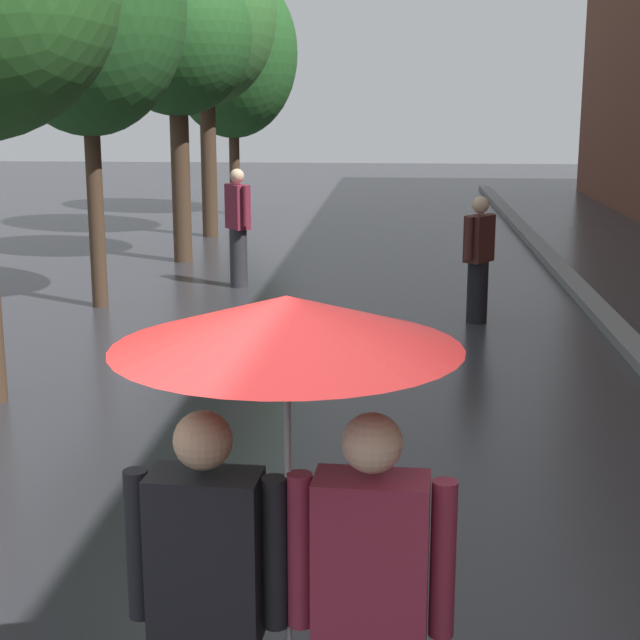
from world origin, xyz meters
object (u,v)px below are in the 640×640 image
street_tree_3 (176,38)px  pedestrian_walking_midground (479,259)px  street_tree_4 (205,13)px  pedestrian_walking_far (238,227)px  couple_under_umbrella (288,484)px  street_tree_5 (232,53)px  street_tree_2 (85,4)px

street_tree_3 → pedestrian_walking_midground: 6.99m
street_tree_4 → pedestrian_walking_far: (1.44, -5.33, -3.46)m
street_tree_3 → couple_under_umbrella: (3.30, -13.23, -2.26)m
street_tree_3 → pedestrian_walking_far: street_tree_3 is taller
couple_under_umbrella → pedestrian_walking_midground: 9.05m
pedestrian_walking_midground → pedestrian_walking_far: 3.96m
pedestrian_walking_midground → pedestrian_walking_far: pedestrian_walking_far is taller
pedestrian_walking_midground → street_tree_4: bearing=122.8°
street_tree_3 → street_tree_4: (-0.12, 3.13, 0.65)m
couple_under_umbrella → pedestrian_walking_far: size_ratio=1.21×
street_tree_4 → pedestrian_walking_far: street_tree_4 is taller
street_tree_4 → street_tree_5: (-0.14, 3.95, -0.59)m
street_tree_2 → street_tree_5: (0.06, 10.82, -0.14)m
street_tree_2 → street_tree_4: street_tree_4 is taller
street_tree_2 → pedestrian_walking_midground: (5.00, -0.56, -3.10)m
street_tree_5 → pedestrian_walking_midground: 12.76m
pedestrian_walking_far → street_tree_3: bearing=121.0°
street_tree_5 → pedestrian_walking_midground: size_ratio=3.64×
street_tree_2 → street_tree_5: size_ratio=0.97×
street_tree_4 → pedestrian_walking_far: size_ratio=3.54×
street_tree_3 → couple_under_umbrella: size_ratio=2.38×
pedestrian_walking_far → street_tree_2: bearing=-136.9°
street_tree_3 → pedestrian_walking_far: size_ratio=2.88×
street_tree_5 → couple_under_umbrella: 20.74m
pedestrian_walking_far → pedestrian_walking_midground: bearing=-32.1°
street_tree_2 → pedestrian_walking_midground: size_ratio=3.54×
couple_under_umbrella → street_tree_3: bearing=104.0°
street_tree_4 → street_tree_5: bearing=92.0°
street_tree_3 → street_tree_2: bearing=-94.9°
pedestrian_walking_far → street_tree_4: bearing=105.2°
couple_under_umbrella → street_tree_2: bearing=110.9°
couple_under_umbrella → pedestrian_walking_far: couple_under_umbrella is taller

